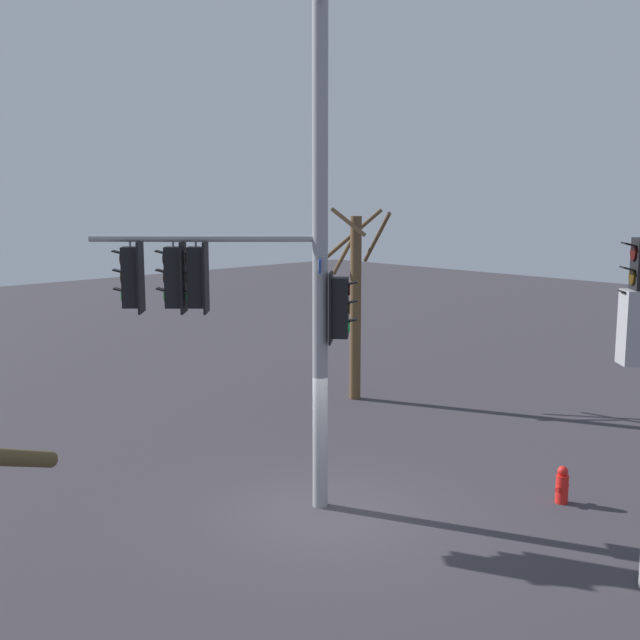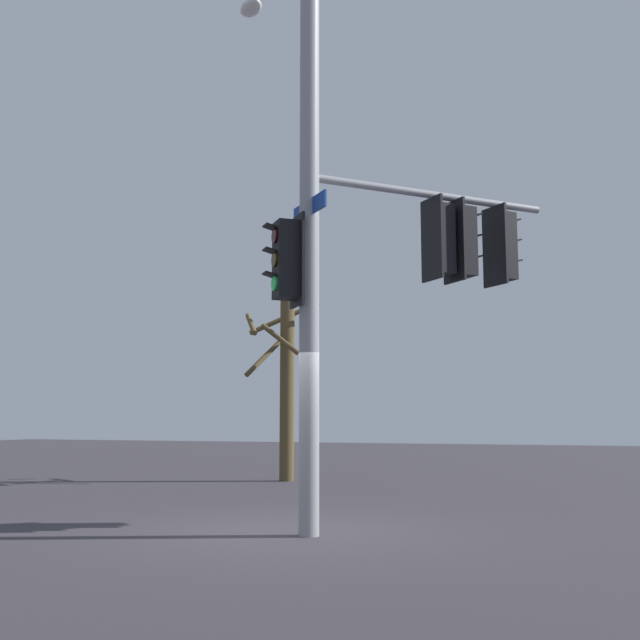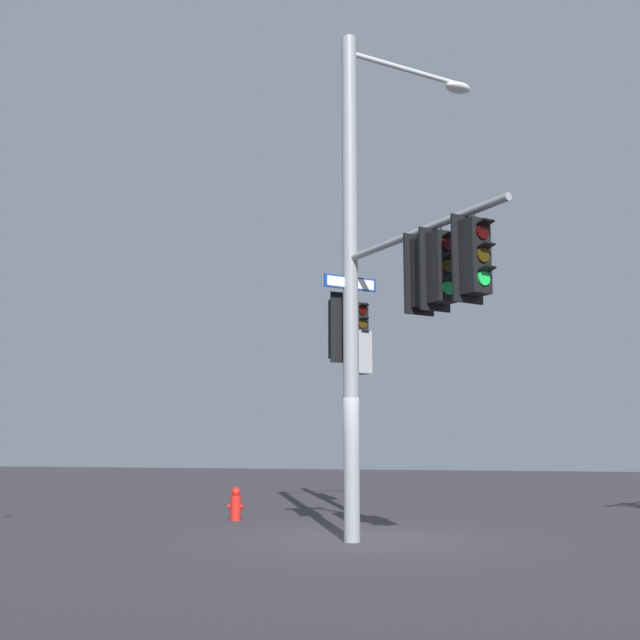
% 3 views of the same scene
% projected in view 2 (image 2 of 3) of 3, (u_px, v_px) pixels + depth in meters
% --- Properties ---
extents(ground_plane, '(80.00, 80.00, 0.00)m').
position_uv_depth(ground_plane, '(287.00, 533.00, 10.67)').
color(ground_plane, '#37333A').
extents(main_signal_pole_assembly, '(3.56, 5.20, 9.42)m').
position_uv_depth(main_signal_pole_assembly, '(361.00, 208.00, 11.42)').
color(main_signal_pole_assembly, gray).
rests_on(main_signal_pole_assembly, ground).
extents(bare_tree_across_street, '(2.74, 2.41, 4.87)m').
position_uv_depth(bare_tree_across_street, '(285.00, 376.00, 20.04)').
color(bare_tree_across_street, brown).
rests_on(bare_tree_across_street, ground).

